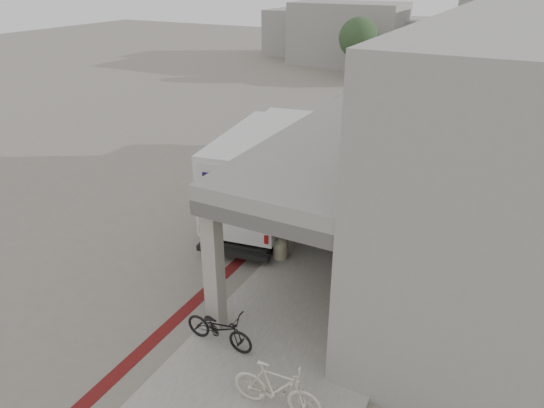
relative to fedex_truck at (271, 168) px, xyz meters
The scene contains 14 objects.
ground 3.36m from the fedex_truck, 95.88° to the right, with size 120.00×120.00×0.00m, color slate.
bike_lane_stripe 2.06m from the fedex_truck, 50.31° to the right, with size 0.35×40.00×0.01m, color #5D1312.
sidewalk 4.97m from the fedex_truck, 37.57° to the right, with size 4.40×28.00×0.12m, color gray.
transit_building 6.94m from the fedex_truck, 14.15° to the left, with size 7.60×17.00×7.00m.
distant_backdrop 33.20m from the fedex_truck, 95.43° to the left, with size 28.00×10.00×6.50m.
tree_left 25.74m from the fedex_truck, 101.89° to the left, with size 3.20×3.20×4.80m.
tree_mid 27.24m from the fedex_truck, 86.40° to the left, with size 3.20×3.20×4.80m.
fedex_truck is the anchor object (origin of this frame).
bench 5.18m from the fedex_truck, 30.66° to the right, with size 0.78×1.84×0.42m.
bollard_near 3.61m from the fedex_truck, 57.58° to the right, with size 0.45×0.45×0.67m.
bollard_far 3.39m from the fedex_truck, ahead, with size 0.38×0.38×0.57m.
utility_cabinet 4.93m from the fedex_truck, 12.01° to the right, with size 0.49×0.65×1.09m, color gray.
bicycle_black 7.39m from the fedex_truck, 71.80° to the right, with size 0.62×1.78×0.94m, color black.
bicycle_cream 9.15m from the fedex_truck, 61.56° to the right, with size 0.53×1.89×1.14m, color beige.
Camera 1 is at (7.78, -11.37, 8.07)m, focal length 32.00 mm.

